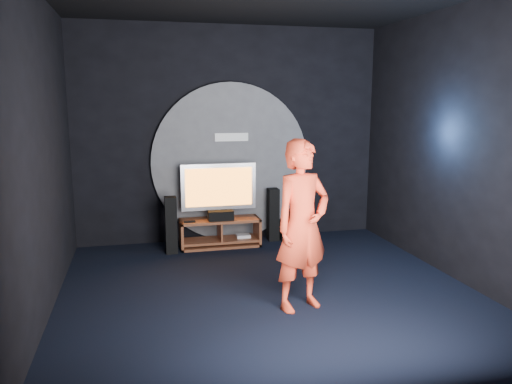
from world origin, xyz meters
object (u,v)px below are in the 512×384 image
tower_speaker_left (171,225)px  tower_speaker_right (273,214)px  subwoofer (288,230)px  tv (219,188)px  player (302,226)px  media_console (220,234)px

tower_speaker_left → tower_speaker_right: bearing=10.9°
subwoofer → tv: bearing=-175.9°
tower_speaker_left → player: bearing=-62.1°
media_console → tv: tv is taller
media_console → tv: (-0.01, 0.07, 0.73)m
media_console → subwoofer: (1.17, 0.15, -0.04)m
tower_speaker_right → tower_speaker_left: bearing=-169.1°
tower_speaker_left → tower_speaker_right: size_ratio=1.00×
tower_speaker_left → tower_speaker_right: same height
tv → player: player is taller
tv → player: (0.50, -2.66, 0.02)m
tv → tower_speaker_right: bearing=5.1°
tower_speaker_right → player: bearing=-98.8°
tv → subwoofer: tv is taller
tower_speaker_left → subwoofer: size_ratio=2.87×
player → media_console: bearing=81.9°
tower_speaker_left → player: player is taller
subwoofer → tower_speaker_right: bearing=-179.6°
tv → tower_speaker_left: bearing=-162.5°
tv → subwoofer: 1.41m
media_console → tower_speaker_left: bearing=-167.2°
tower_speaker_left → tower_speaker_right: 1.73m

